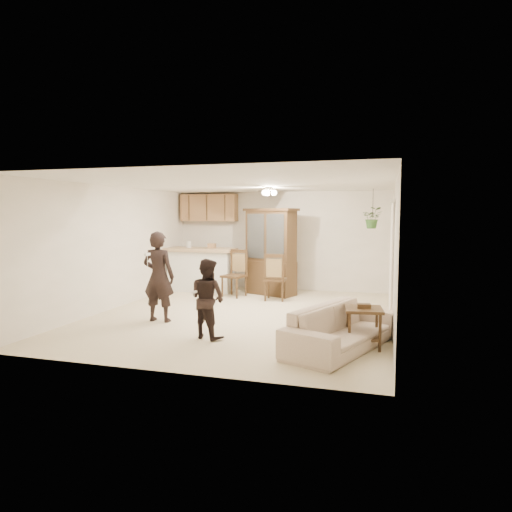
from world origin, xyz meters
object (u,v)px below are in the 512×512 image
(sofa, at_px, (342,324))
(chair_hutch_right, at_px, (275,287))
(china_hutch, at_px, (271,252))
(chair_bar, at_px, (234,283))
(chair_hutch_left, at_px, (280,279))
(side_table, at_px, (363,327))
(child, at_px, (207,295))
(adult, at_px, (159,272))

(sofa, height_order, chair_hutch_right, chair_hutch_right)
(china_hutch, bearing_deg, chair_bar, -124.39)
(chair_hutch_left, bearing_deg, side_table, -39.38)
(sofa, relative_size, child, 1.39)
(adult, bearing_deg, chair_hutch_right, -120.57)
(sofa, xyz_separation_m, child, (-2.07, 0.02, 0.31))
(chair_bar, bearing_deg, china_hutch, 47.75)
(child, bearing_deg, side_table, -154.86)
(sofa, distance_m, china_hutch, 4.59)
(side_table, bearing_deg, sofa, -150.13)
(chair_hutch_right, bearing_deg, china_hutch, -71.38)
(sofa, relative_size, china_hutch, 0.91)
(china_hutch, bearing_deg, adult, -89.78)
(chair_hutch_left, xyz_separation_m, chair_hutch_right, (0.18, -1.19, -0.00))
(side_table, height_order, chair_bar, chair_bar)
(side_table, bearing_deg, chair_hutch_left, 117.45)
(sofa, distance_m, adult, 3.47)
(sofa, height_order, chair_hutch_left, chair_hutch_left)
(chair_bar, height_order, chair_hutch_left, chair_bar)
(child, height_order, side_table, child)
(chair_hutch_left, distance_m, chair_hutch_right, 1.20)
(side_table, distance_m, chair_hutch_left, 4.95)
(chair_hutch_left, bearing_deg, chair_bar, -106.35)
(china_hutch, height_order, chair_bar, china_hutch)
(adult, height_order, chair_bar, adult)
(sofa, xyz_separation_m, adult, (-3.33, 0.80, 0.53))
(adult, distance_m, child, 1.50)
(chair_bar, relative_size, chair_hutch_left, 1.03)
(china_hutch, height_order, chair_hutch_right, china_hutch)
(side_table, distance_m, chair_hutch_right, 3.83)
(sofa, xyz_separation_m, side_table, (0.30, 0.17, -0.07))
(sofa, bearing_deg, chair_bar, 60.61)
(adult, bearing_deg, chair_hutch_left, -109.56)
(chair_bar, height_order, chair_hutch_right, chair_bar)
(china_hutch, bearing_deg, chair_hutch_left, 100.73)
(child, bearing_deg, chair_bar, -56.28)
(sofa, bearing_deg, china_hutch, 49.04)
(sofa, height_order, child, child)
(chair_hutch_right, bearing_deg, chair_hutch_left, -85.35)
(adult, xyz_separation_m, side_table, (3.63, -0.63, -0.60))
(chair_hutch_left, bearing_deg, adult, -86.57)
(side_table, height_order, chair_hutch_left, chair_hutch_left)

